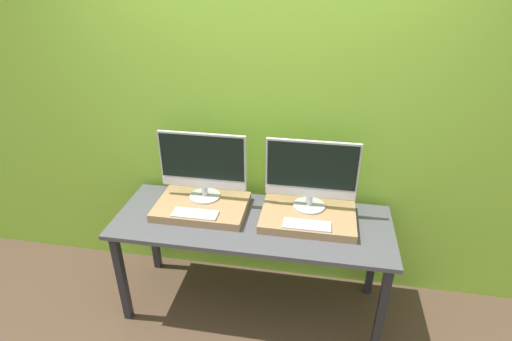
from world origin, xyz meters
The scene contains 9 objects.
ground_plane centered at (0.00, 0.00, 0.00)m, with size 12.00×12.00×0.00m, color #4C3828.
wall_back centered at (0.00, 0.73, 1.30)m, with size 8.00×0.04×2.60m.
workbench centered at (0.00, 0.33, 0.67)m, with size 1.82×0.66×0.75m.
wooden_riser_left centered at (-0.36, 0.39, 0.78)m, with size 0.61×0.41×0.06m.
monitor_left centered at (-0.36, 0.48, 1.06)m, with size 0.59×0.21×0.48m.
keyboard_left centered at (-0.36, 0.25, 0.81)m, with size 0.30×0.11×0.01m.
wooden_riser_right centered at (0.36, 0.39, 0.78)m, with size 0.61×0.41×0.06m.
monitor_right centered at (0.36, 0.48, 1.06)m, with size 0.59×0.21×0.48m.
keyboard_right centered at (0.36, 0.25, 0.81)m, with size 0.30×0.11×0.01m.
Camera 1 is at (0.40, -1.80, 2.26)m, focal length 28.00 mm.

